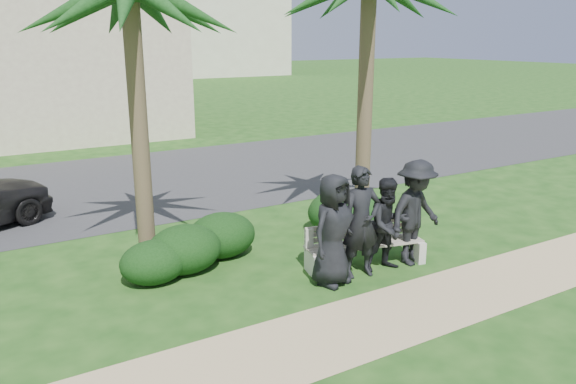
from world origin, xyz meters
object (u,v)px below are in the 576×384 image
at_px(man_b, 361,222).
at_px(man_d, 415,213).
at_px(man_a, 333,230).
at_px(park_bench, 365,248).
at_px(man_c, 388,225).

distance_m(man_b, man_d, 1.17).
xyz_separation_m(man_a, man_b, (0.60, 0.02, 0.03)).
bearing_deg(man_d, man_b, 167.03).
height_order(park_bench, man_a, man_a).
xyz_separation_m(man_b, man_d, (1.17, -0.06, -0.01)).
xyz_separation_m(man_a, man_d, (1.76, -0.04, 0.02)).
bearing_deg(man_b, man_a, -168.99).
relative_size(park_bench, man_d, 1.19).
height_order(man_c, man_d, man_d).
xyz_separation_m(park_bench, man_b, (-0.32, -0.28, 0.62)).
relative_size(park_bench, man_a, 1.21).
height_order(man_a, man_b, man_b).
distance_m(man_a, man_b, 0.60).
distance_m(man_a, man_c, 1.17).
height_order(park_bench, man_b, man_b).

